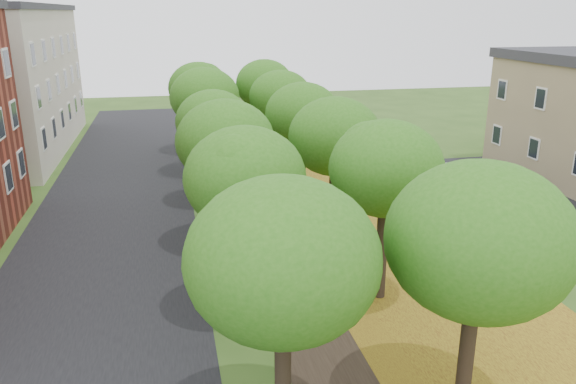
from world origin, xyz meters
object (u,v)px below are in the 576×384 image
car_silver (509,215)px  car_red (508,204)px  car_grey (453,182)px  car_white (441,175)px  bench (323,275)px

car_silver → car_red: car_silver is taller
car_silver → car_grey: bearing=16.2°
car_red → car_grey: (-0.93, 3.96, 0.08)m
car_white → car_grey: bearing=-161.1°
bench → car_grey: car_grey is taller
car_silver → bench: bearing=127.1°
car_silver → car_red: size_ratio=1.01×
bench → car_silver: car_silver is taller
car_silver → car_grey: car_grey is taller
car_silver → car_grey: (0.00, 5.48, 0.05)m
bench → car_silver: (10.21, 3.91, 0.19)m
car_white → car_silver: bearing=-161.1°
bench → car_silver: size_ratio=0.51×
car_silver → car_white: size_ratio=0.74×
car_red → car_grey: bearing=16.0°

